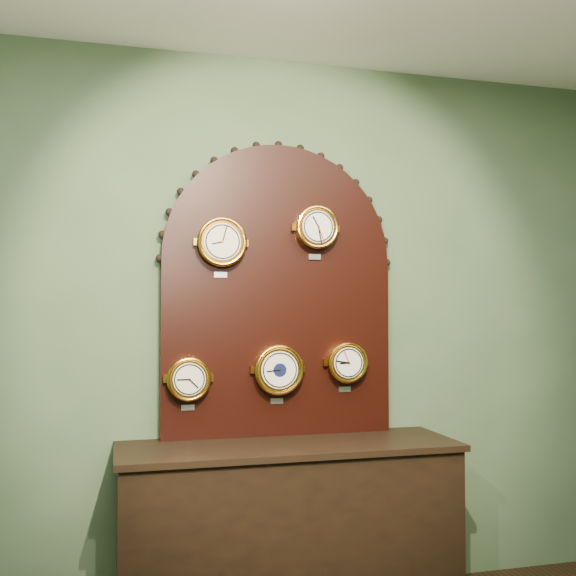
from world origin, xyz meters
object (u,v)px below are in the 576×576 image
object	(u,v)px
hygrometer	(189,379)
barometer	(278,370)
display_board	(278,280)
roman_clock	(222,242)
arabic_clock	(316,228)
tide_clock	(347,362)
shop_counter	(289,533)

from	to	relation	value
hygrometer	barometer	distance (m)	0.45
hygrometer	display_board	bearing A→B (deg)	8.08
hygrometer	roman_clock	bearing A→B (deg)	-0.30
hygrometer	barometer	size ratio (longest dim) A/B	0.87
display_board	barometer	size ratio (longest dim) A/B	5.02
arabic_clock	hygrometer	world-z (taller)	arabic_clock
roman_clock	arabic_clock	xyz separation A→B (m)	(0.49, 0.00, 0.09)
roman_clock	tide_clock	world-z (taller)	roman_clock
roman_clock	hygrometer	xyz separation A→B (m)	(-0.16, 0.00, -0.67)
roman_clock	tide_clock	bearing A→B (deg)	0.08
shop_counter	tide_clock	world-z (taller)	tide_clock
roman_clock	barometer	distance (m)	0.70
barometer	roman_clock	bearing A→B (deg)	179.95
roman_clock	arabic_clock	world-z (taller)	arabic_clock
arabic_clock	barometer	xyz separation A→B (m)	(-0.20, -0.00, -0.73)
shop_counter	hygrometer	bearing A→B (deg)	161.77
shop_counter	barometer	distance (m)	0.79
roman_clock	shop_counter	bearing A→B (deg)	-26.47
display_board	arabic_clock	size ratio (longest dim) A/B	5.54
shop_counter	display_board	size ratio (longest dim) A/B	1.05
hygrometer	tide_clock	size ratio (longest dim) A/B	1.01
shop_counter	arabic_clock	bearing A→B (deg)	39.36
shop_counter	barometer	xyz separation A→B (m)	(-0.02, 0.15, 0.77)
display_board	hygrometer	distance (m)	0.68
display_board	barometer	world-z (taller)	display_board
hygrometer	tide_clock	world-z (taller)	tide_clock
tide_clock	hygrometer	bearing A→B (deg)	-180.00
shop_counter	barometer	size ratio (longest dim) A/B	5.25
hygrometer	tide_clock	distance (m)	0.82
roman_clock	arabic_clock	bearing A→B (deg)	0.06
display_board	tide_clock	size ratio (longest dim) A/B	5.81
shop_counter	tide_clock	distance (m)	0.89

